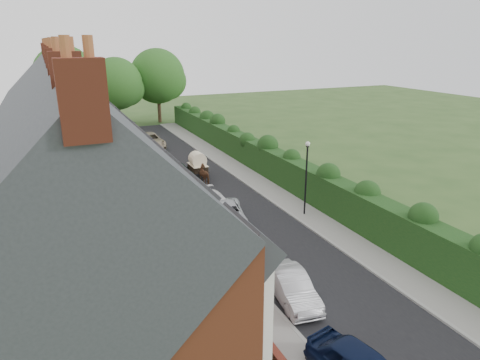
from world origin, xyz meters
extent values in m
plane|color=#2D4C1E|center=(0.00, 0.00, 0.00)|extent=(140.00, 140.00, 0.00)
cube|color=black|center=(-0.50, 11.00, 0.01)|extent=(6.00, 58.00, 0.02)
cube|color=gray|center=(3.60, 11.00, 0.06)|extent=(2.20, 58.00, 0.12)
cube|color=gray|center=(-4.35, 11.00, 0.06)|extent=(1.70, 58.00, 0.12)
cube|color=#969691|center=(2.55, 11.00, 0.07)|extent=(0.18, 58.00, 0.13)
cube|color=#969691|center=(-3.55, 11.00, 0.07)|extent=(0.18, 58.00, 0.13)
cube|color=#103313|center=(5.40, 11.00, 1.25)|extent=(1.50, 58.00, 2.50)
cube|color=brown|center=(-11.00, 10.00, 3.25)|extent=(8.00, 40.00, 6.50)
cube|color=#292C30|center=(-11.00, 10.00, 6.50)|extent=(8.00, 40.20, 8.00)
cube|color=white|center=(-6.65, -8.10, 2.60)|extent=(0.70, 2.40, 5.20)
cube|color=black|center=(-6.28, -8.10, 1.40)|extent=(0.06, 1.80, 1.60)
cube|color=black|center=(-6.28, -8.10, 3.80)|extent=(0.06, 1.80, 1.60)
cube|color=#292C30|center=(-6.80, -8.10, 5.60)|extent=(1.70, 2.60, 1.70)
cube|color=#3F2D2D|center=(-6.96, -6.00, 1.05)|extent=(0.08, 0.90, 2.10)
cube|color=white|center=(-6.95, -6.10, 4.40)|extent=(0.12, 1.20, 1.60)
cube|color=white|center=(-6.65, -3.10, 2.60)|extent=(0.70, 2.40, 5.20)
cube|color=black|center=(-6.28, -3.10, 1.40)|extent=(0.06, 1.80, 1.60)
cube|color=black|center=(-6.28, -3.10, 3.80)|extent=(0.06, 1.80, 1.60)
cube|color=#292C30|center=(-6.80, -3.10, 5.60)|extent=(1.70, 2.60, 1.70)
cube|color=#3F2D2D|center=(-6.96, -1.00, 1.05)|extent=(0.08, 0.90, 2.10)
cube|color=white|center=(-6.95, -1.10, 4.40)|extent=(0.12, 1.20, 1.60)
cube|color=white|center=(-6.65, 1.90, 2.60)|extent=(0.70, 2.40, 5.20)
cube|color=black|center=(-6.28, 1.90, 1.40)|extent=(0.06, 1.80, 1.60)
cube|color=black|center=(-6.28, 1.90, 3.80)|extent=(0.06, 1.80, 1.60)
cube|color=#292C30|center=(-6.80, 1.90, 5.60)|extent=(1.70, 2.60, 1.70)
cube|color=#3F2D2D|center=(-6.96, 4.00, 1.05)|extent=(0.08, 0.90, 2.10)
cube|color=white|center=(-6.95, 3.90, 4.40)|extent=(0.12, 1.20, 1.60)
cube|color=white|center=(-6.65, 6.90, 2.60)|extent=(0.70, 2.40, 5.20)
cube|color=black|center=(-6.28, 6.90, 1.40)|extent=(0.06, 1.80, 1.60)
cube|color=black|center=(-6.28, 6.90, 3.80)|extent=(0.06, 1.80, 1.60)
cube|color=#292C30|center=(-6.80, 6.90, 5.60)|extent=(1.70, 2.60, 1.70)
cube|color=#3F2D2D|center=(-6.96, 9.00, 1.05)|extent=(0.08, 0.90, 2.10)
cube|color=white|center=(-6.95, 8.90, 4.40)|extent=(0.12, 1.20, 1.60)
cube|color=white|center=(-6.65, 11.90, 2.60)|extent=(0.70, 2.40, 5.20)
cube|color=black|center=(-6.28, 11.90, 1.40)|extent=(0.06, 1.80, 1.60)
cube|color=black|center=(-6.28, 11.90, 3.80)|extent=(0.06, 1.80, 1.60)
cube|color=#292C30|center=(-6.80, 11.90, 5.60)|extent=(1.70, 2.60, 1.70)
cube|color=#3F2D2D|center=(-6.96, 14.00, 1.05)|extent=(0.08, 0.90, 2.10)
cube|color=white|center=(-6.95, 13.90, 4.40)|extent=(0.12, 1.20, 1.60)
cube|color=white|center=(-6.65, 16.90, 2.60)|extent=(0.70, 2.40, 5.20)
cube|color=black|center=(-6.28, 16.90, 1.40)|extent=(0.06, 1.80, 1.60)
cube|color=black|center=(-6.28, 16.90, 3.80)|extent=(0.06, 1.80, 1.60)
cube|color=#292C30|center=(-6.80, 16.90, 5.60)|extent=(1.70, 2.60, 1.70)
cube|color=#3F2D2D|center=(-6.96, 19.00, 1.05)|extent=(0.08, 0.90, 2.10)
cube|color=white|center=(-6.95, 18.90, 4.40)|extent=(0.12, 1.20, 1.60)
cube|color=white|center=(-6.65, 21.90, 2.60)|extent=(0.70, 2.40, 5.20)
cube|color=black|center=(-6.28, 21.90, 1.40)|extent=(0.06, 1.80, 1.60)
cube|color=black|center=(-6.28, 21.90, 3.80)|extent=(0.06, 1.80, 1.60)
cube|color=#292C30|center=(-6.80, 21.90, 5.60)|extent=(1.70, 2.60, 1.70)
cube|color=#3F2D2D|center=(-6.96, 24.00, 1.05)|extent=(0.08, 0.90, 2.10)
cube|color=white|center=(-6.95, 23.90, 4.40)|extent=(0.12, 1.20, 1.60)
cube|color=white|center=(-6.65, 26.90, 2.60)|extent=(0.70, 2.40, 5.20)
cube|color=black|center=(-6.28, 26.90, 1.40)|extent=(0.06, 1.80, 1.60)
cube|color=black|center=(-6.28, 26.90, 3.80)|extent=(0.06, 1.80, 1.60)
cube|color=#292C30|center=(-6.80, 26.90, 5.60)|extent=(1.70, 2.60, 1.70)
cube|color=#3F2D2D|center=(-6.96, 29.00, 1.05)|extent=(0.08, 0.90, 2.10)
cube|color=white|center=(-6.95, 28.90, 4.40)|extent=(0.12, 1.20, 1.60)
cube|color=maroon|center=(-11.00, -10.00, 10.30)|extent=(0.90, 0.50, 1.60)
cylinder|color=brown|center=(-11.20, -10.00, 11.25)|extent=(0.20, 0.20, 0.50)
cylinder|color=brown|center=(-10.80, -10.00, 11.25)|extent=(0.20, 0.20, 0.50)
cube|color=maroon|center=(-11.00, -5.00, 10.30)|extent=(0.90, 0.50, 1.60)
cylinder|color=brown|center=(-11.20, -5.00, 11.25)|extent=(0.20, 0.20, 0.50)
cylinder|color=brown|center=(-10.80, -5.00, 11.25)|extent=(0.20, 0.20, 0.50)
cube|color=maroon|center=(-11.00, 0.00, 10.30)|extent=(0.90, 0.50, 1.60)
cylinder|color=brown|center=(-11.20, 0.00, 11.25)|extent=(0.20, 0.20, 0.50)
cylinder|color=brown|center=(-10.80, 0.00, 11.25)|extent=(0.20, 0.20, 0.50)
cube|color=maroon|center=(-11.00, 5.00, 10.30)|extent=(0.90, 0.50, 1.60)
cylinder|color=brown|center=(-11.20, 5.00, 11.25)|extent=(0.20, 0.20, 0.50)
cylinder|color=brown|center=(-10.80, 5.00, 11.25)|extent=(0.20, 0.20, 0.50)
cube|color=maroon|center=(-11.00, 10.00, 10.30)|extent=(0.90, 0.50, 1.60)
cylinder|color=brown|center=(-11.20, 10.00, 11.25)|extent=(0.20, 0.20, 0.50)
cylinder|color=brown|center=(-10.80, 10.00, 11.25)|extent=(0.20, 0.20, 0.50)
cube|color=maroon|center=(-11.00, 15.00, 10.30)|extent=(0.90, 0.50, 1.60)
cylinder|color=brown|center=(-11.20, 15.00, 11.25)|extent=(0.20, 0.20, 0.50)
cylinder|color=brown|center=(-10.80, 15.00, 11.25)|extent=(0.20, 0.20, 0.50)
cube|color=maroon|center=(-11.00, 20.00, 10.30)|extent=(0.90, 0.50, 1.60)
cylinder|color=brown|center=(-11.20, 20.00, 11.25)|extent=(0.20, 0.20, 0.50)
cylinder|color=brown|center=(-10.80, 20.00, 11.25)|extent=(0.20, 0.20, 0.50)
cube|color=maroon|center=(-11.00, 25.00, 10.30)|extent=(0.90, 0.50, 1.60)
cylinder|color=brown|center=(-11.20, 25.00, 11.25)|extent=(0.20, 0.20, 0.50)
cylinder|color=brown|center=(-10.80, 25.00, 11.25)|extent=(0.20, 0.20, 0.50)
cube|color=maroon|center=(-11.00, 30.00, 10.30)|extent=(0.90, 0.50, 1.60)
cylinder|color=brown|center=(-11.20, 30.00, 11.25)|extent=(0.20, 0.20, 0.50)
cylinder|color=brown|center=(-10.80, 30.00, 11.25)|extent=(0.20, 0.20, 0.50)
cube|color=maroon|center=(-5.35, -7.50, 0.45)|extent=(0.30, 4.70, 0.90)
cube|color=maroon|center=(-5.35, -2.50, 0.45)|extent=(0.30, 4.70, 0.90)
cube|color=maroon|center=(-5.35, 2.50, 0.45)|extent=(0.30, 4.70, 0.90)
cube|color=maroon|center=(-5.35, 7.50, 0.45)|extent=(0.30, 4.70, 0.90)
cube|color=maroon|center=(-5.35, 12.50, 0.45)|extent=(0.30, 4.70, 0.90)
cube|color=maroon|center=(-5.35, 17.50, 0.45)|extent=(0.30, 4.70, 0.90)
cube|color=maroon|center=(-5.35, 22.50, 0.45)|extent=(0.30, 4.70, 0.90)
cube|color=maroon|center=(-5.35, 27.50, 0.45)|extent=(0.30, 4.70, 0.90)
cube|color=maroon|center=(-5.35, -5.00, 0.55)|extent=(0.35, 0.35, 1.10)
cube|color=maroon|center=(-5.35, 0.00, 0.55)|extent=(0.35, 0.35, 1.10)
cube|color=maroon|center=(-5.35, 5.00, 0.55)|extent=(0.35, 0.35, 1.10)
cube|color=maroon|center=(-5.35, 10.00, 0.55)|extent=(0.35, 0.35, 1.10)
cube|color=maroon|center=(-5.35, 15.00, 0.55)|extent=(0.35, 0.35, 1.10)
cube|color=maroon|center=(-5.35, 20.00, 0.55)|extent=(0.35, 0.35, 1.10)
cube|color=maroon|center=(-5.35, 25.00, 0.55)|extent=(0.35, 0.35, 1.10)
cube|color=maroon|center=(-5.35, 30.00, 0.55)|extent=(0.35, 0.35, 1.10)
cylinder|color=black|center=(3.40, 4.00, 2.40)|extent=(0.12, 0.12, 4.80)
cylinder|color=black|center=(3.40, 4.00, 4.85)|extent=(0.20, 0.20, 0.10)
sphere|color=silver|center=(3.40, 4.00, 5.00)|extent=(0.32, 0.32, 0.32)
cylinder|color=#332316|center=(-3.00, 40.00, 2.38)|extent=(0.50, 0.50, 4.75)
sphere|color=#28531B|center=(-3.00, 40.00, 5.89)|extent=(6.80, 6.80, 6.80)
sphere|color=#28531B|center=(-1.64, 40.30, 5.23)|extent=(4.76, 4.76, 4.76)
cylinder|color=#332316|center=(3.00, 42.00, 2.62)|extent=(0.50, 0.50, 5.25)
sphere|color=#28531B|center=(3.00, 42.00, 6.51)|extent=(7.60, 7.60, 7.60)
sphere|color=#28531B|center=(4.52, 42.30, 5.78)|extent=(5.32, 5.32, 5.32)
cylinder|color=#332316|center=(-9.00, 43.00, 2.75)|extent=(0.50, 0.50, 5.50)
sphere|color=#28531B|center=(-9.00, 43.00, 6.82)|extent=(8.00, 8.00, 8.00)
sphere|color=#28531B|center=(-7.40, 43.30, 6.05)|extent=(5.60, 5.60, 5.60)
imported|color=#ADADB1|center=(-2.52, -4.20, 0.68)|extent=(1.96, 4.27, 1.36)
imported|color=silver|center=(-1.86, 5.00, 0.66)|extent=(3.27, 5.11, 1.31)
imported|color=silver|center=(-1.92, 7.22, 0.64)|extent=(1.95, 4.48, 1.28)
imported|color=#0F351F|center=(-2.06, 15.76, 0.67)|extent=(2.33, 4.18, 1.34)
imported|color=maroon|center=(-3.00, 21.80, 0.79)|extent=(1.80, 4.82, 1.57)
imported|color=tan|center=(-1.84, 27.40, 0.79)|extent=(2.80, 5.79, 1.59)
imported|color=slate|center=(-3.00, 33.00, 0.78)|extent=(2.94, 5.65, 1.56)
imported|color=black|center=(-2.32, 36.75, 0.72)|extent=(2.09, 4.38, 1.44)
imported|color=#55341F|center=(-0.40, 13.17, 0.78)|extent=(1.10, 1.94, 1.55)
cube|color=black|center=(-0.40, 15.14, 0.86)|extent=(1.21, 2.02, 0.50)
cylinder|color=beige|center=(-0.40, 15.14, 1.57)|extent=(1.31, 1.26, 1.31)
cube|color=beige|center=(-0.40, 15.14, 1.11)|extent=(1.33, 2.07, 0.04)
cylinder|color=black|center=(-1.05, 15.74, 0.45)|extent=(0.08, 0.91, 0.91)
cylinder|color=black|center=(0.26, 15.74, 0.45)|extent=(0.08, 0.91, 0.91)
cylinder|color=black|center=(-0.75, 14.03, 0.91)|extent=(0.06, 1.82, 0.06)
cylinder|color=black|center=(-0.04, 14.03, 0.91)|extent=(0.06, 1.82, 0.06)
camera|label=1|loc=(-11.64, -18.74, 11.42)|focal=32.00mm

